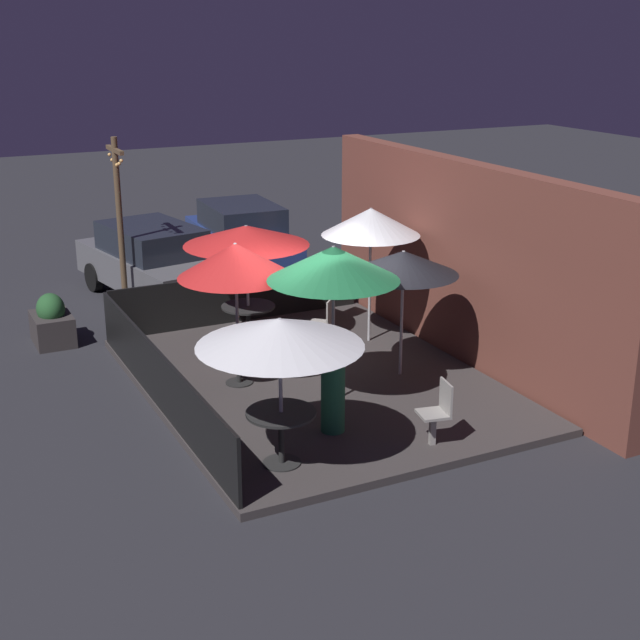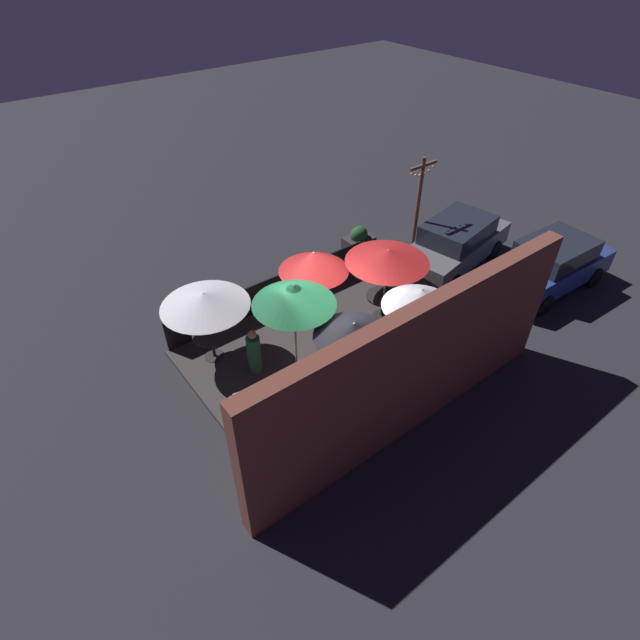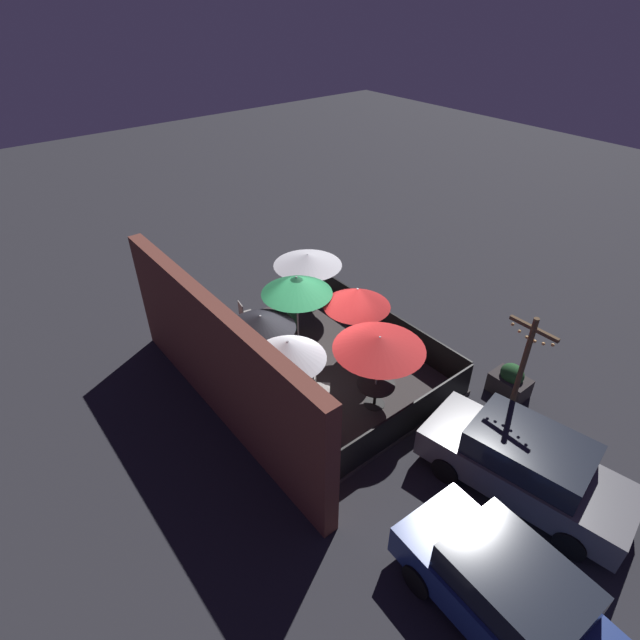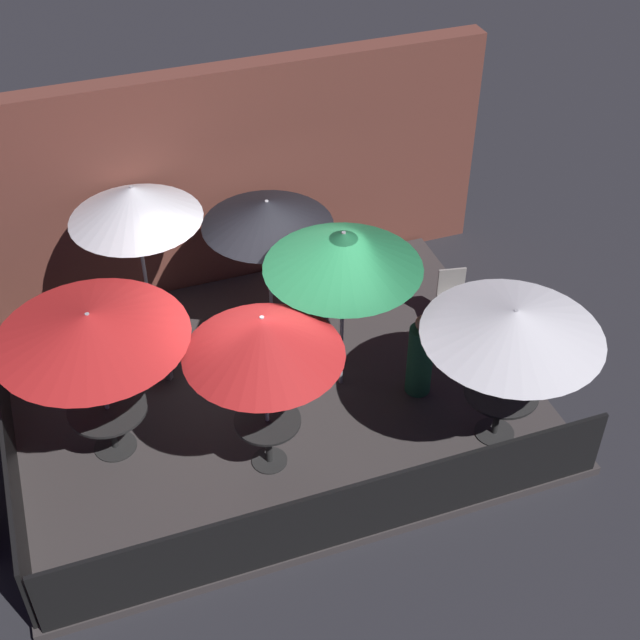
{
  "view_description": "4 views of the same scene",
  "coord_description": "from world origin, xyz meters",
  "views": [
    {
      "loc": [
        12.23,
        -5.94,
        5.68
      ],
      "look_at": [
        0.23,
        -0.01,
        1.22
      ],
      "focal_mm": 50.0,
      "sensor_mm": 36.0,
      "label": 1
    },
    {
      "loc": [
        6.03,
        7.52,
        9.1
      ],
      "look_at": [
        0.23,
        -0.07,
        1.28
      ],
      "focal_mm": 28.0,
      "sensor_mm": 36.0,
      "label": 2
    },
    {
      "loc": [
        -8.63,
        6.7,
        9.32
      ],
      "look_at": [
        0.33,
        -0.47,
        1.35
      ],
      "focal_mm": 28.0,
      "sensor_mm": 36.0,
      "label": 3
    },
    {
      "loc": [
        -2.29,
        -8.34,
        8.57
      ],
      "look_at": [
        0.71,
        0.09,
        1.11
      ],
      "focal_mm": 50.0,
      "sensor_mm": 36.0,
      "label": 4
    }
  ],
  "objects": [
    {
      "name": "patio_chair_2",
      "position": [
        -2.64,
        1.73,
        0.65
      ],
      "size": [
        0.48,
        0.48,
        0.96
      ],
      "rotation": [
        0.0,
        0.0,
        -1.34
      ],
      "color": "gray",
      "rests_on": "patio_deck"
    },
    {
      "name": "patio_chair_1",
      "position": [
        -1.21,
        0.78,
        0.64
      ],
      "size": [
        0.56,
        0.56,
        0.94
      ],
      "rotation": [
        0.0,
        0.0,
        -2.3
      ],
      "color": "gray",
      "rests_on": "patio_deck"
    },
    {
      "name": "fence_side_left",
      "position": [
        -3.38,
        0.0,
        0.59
      ],
      "size": [
        0.05,
        5.11,
        0.95
      ],
      "color": "black",
      "rests_on": "patio_deck"
    },
    {
      "name": "parked_car_0",
      "position": [
        -5.96,
        -0.96,
        0.85
      ],
      "size": [
        4.55,
        2.45,
        1.62
      ],
      "rotation": [
        0.0,
        0.0,
        0.18
      ],
      "color": "#5B5B60",
      "rests_on": "ground_plane"
    },
    {
      "name": "dining_table_2",
      "position": [
        -0.4,
        -1.17,
        0.7
      ],
      "size": [
        0.81,
        0.81,
        0.74
      ],
      "color": "black",
      "rests_on": "patio_deck"
    },
    {
      "name": "ground_plane",
      "position": [
        0.0,
        0.0,
        0.0
      ],
      "size": [
        60.0,
        60.0,
        0.0
      ],
      "primitive_type": "plane",
      "color": "#26262B"
    },
    {
      "name": "dining_table_1",
      "position": [
        2.46,
        -1.68,
        0.72
      ],
      "size": [
        0.93,
        0.93,
        0.75
      ],
      "color": "black",
      "rests_on": "patio_deck"
    },
    {
      "name": "patio_umbrella_1",
      "position": [
        2.46,
        -1.68,
        1.97
      ],
      "size": [
        2.17,
        2.17,
        2.04
      ],
      "color": "#B2B2B7",
      "rests_on": "patio_deck"
    },
    {
      "name": "patio_umbrella_4",
      "position": [
        -1.27,
        1.73,
        2.35
      ],
      "size": [
        1.77,
        1.77,
        2.48
      ],
      "color": "#B2B2B7",
      "rests_on": "patio_deck"
    },
    {
      "name": "fence_front",
      "position": [
        0.0,
        -2.61,
        0.59
      ],
      "size": [
        6.66,
        0.05,
        0.95
      ],
      "color": "black",
      "rests_on": "patio_deck"
    },
    {
      "name": "planter_box",
      "position": [
        -4.03,
        -3.47,
        0.41
      ],
      "size": [
        0.99,
        0.69,
        0.97
      ],
      "color": "#332D2D",
      "rests_on": "ground_plane"
    },
    {
      "name": "patio_umbrella_5",
      "position": [
        0.42,
        1.39,
        2.04
      ],
      "size": [
        1.8,
        1.8,
        2.12
      ],
      "color": "#B2B2B7",
      "rests_on": "patio_deck"
    },
    {
      "name": "building_wall",
      "position": [
        0.0,
        2.88,
        1.75
      ],
      "size": [
        8.46,
        0.36,
        3.51
      ],
      "color": "brown",
      "rests_on": "ground_plane"
    },
    {
      "name": "patio_deck",
      "position": [
        0.0,
        0.0,
        0.06
      ],
      "size": [
        6.86,
        5.31,
        0.12
      ],
      "color": "#383333",
      "rests_on": "ground_plane"
    },
    {
      "name": "dining_table_0",
      "position": [
        -2.17,
        -0.28,
        0.68
      ],
      "size": [
        0.98,
        0.98,
        0.7
      ],
      "color": "black",
      "rests_on": "patio_deck"
    },
    {
      "name": "parked_car_1",
      "position": [
        -7.34,
        1.64,
        0.84
      ],
      "size": [
        4.07,
        1.94,
        1.62
      ],
      "rotation": [
        0.0,
        0.0,
        -0.05
      ],
      "color": "navy",
      "rests_on": "ground_plane"
    },
    {
      "name": "patio_umbrella_2",
      "position": [
        -0.4,
        -1.17,
        2.18
      ],
      "size": [
        1.84,
        1.84,
        2.34
      ],
      "color": "#B2B2B7",
      "rests_on": "patio_deck"
    },
    {
      "name": "patio_chair_0",
      "position": [
        2.88,
        0.49,
        0.62
      ],
      "size": [
        0.47,
        0.47,
        0.92
      ],
      "rotation": [
        0.0,
        0.0,
        -1.76
      ],
      "color": "gray",
      "rests_on": "patio_deck"
    },
    {
      "name": "light_post",
      "position": [
        -4.93,
        -1.85,
        2.04
      ],
      "size": [
        1.1,
        0.12,
        3.63
      ],
      "color": "brown",
      "rests_on": "ground_plane"
    },
    {
      "name": "patio_umbrella_3",
      "position": [
        0.93,
        -0.14,
        2.33
      ],
      "size": [
        1.99,
        1.99,
        2.47
      ],
      "color": "#B2B2B7",
      "rests_on": "patio_deck"
    },
    {
      "name": "patio_umbrella_0",
      "position": [
        -2.17,
        -0.28,
        2.12
      ],
      "size": [
        2.25,
        2.25,
        2.18
      ],
      "color": "#B2B2B7",
      "rests_on": "patio_deck"
    },
    {
      "name": "patron_0",
      "position": [
        1.86,
        -0.61,
        0.7
      ],
      "size": [
        0.36,
        0.36,
        1.27
      ],
      "rotation": [
        0.0,
        0.0,
        4.68
      ],
      "color": "#236642",
      "rests_on": "patio_deck"
    }
  ]
}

